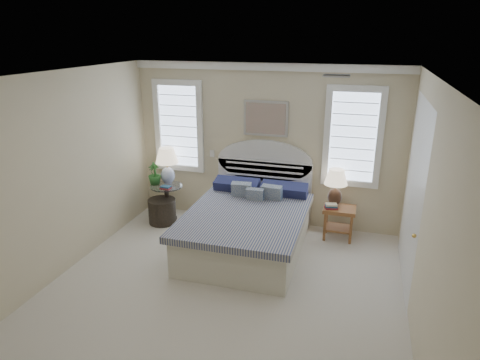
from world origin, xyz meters
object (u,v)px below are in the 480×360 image
Objects in this scene: nightstand_right at (339,216)px; floor_pot at (162,211)px; lamp_left at (167,162)px; lamp_right at (336,183)px; bed at (249,224)px; side_table_left at (167,199)px.

floor_pot is at bearing -175.07° from nightstand_right.
lamp_left is 2.88m from lamp_right.
floor_pot is 0.73× the size of lamp_left.
lamp_right is (2.88, 0.36, 0.68)m from floor_pot.
floor_pot is 0.79× the size of lamp_right.
nightstand_right is (1.30, 0.69, 0.00)m from bed.
bed reaches higher than floor_pot.
lamp_right is at bearing 4.10° from side_table_left.
lamp_right is (-0.10, 0.10, 0.51)m from nightstand_right.
lamp_left is (-0.02, 0.13, 0.64)m from side_table_left.
lamp_left is (0.00, 0.29, 0.81)m from floor_pot.
side_table_left is at bearing -79.95° from lamp_left.
lamp_left reaches higher than nightstand_right.
bed is 3.50× the size of lamp_left.
side_table_left is at bearing -178.06° from nightstand_right.
floor_pot is at bearing -90.27° from lamp_left.
floor_pot is at bearing -99.13° from side_table_left.
lamp_right is at bearing 1.39° from lamp_left.
bed is at bearing -19.74° from side_table_left.
nightstand_right is 2.99m from floor_pot.
lamp_left reaches higher than side_table_left.
bed is at bearing -14.57° from floor_pot.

